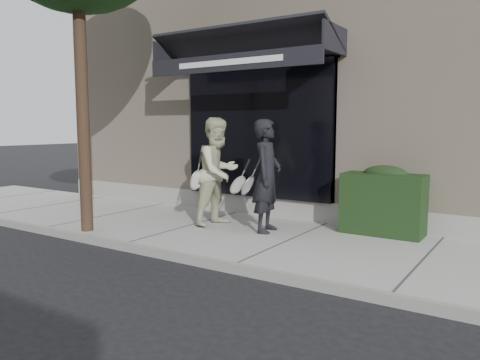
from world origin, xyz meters
The scene contains 7 objects.
ground centered at (0.00, 0.00, 0.00)m, with size 80.00×80.00×0.00m, color black.
sidewalk centered at (0.00, 0.00, 0.06)m, with size 20.00×3.00×0.12m, color #A2A19C.
curb centered at (0.00, -1.55, 0.07)m, with size 20.00×0.10×0.14m, color gray.
building_facade centered at (-0.01, 4.96, 2.74)m, with size 14.30×8.04×5.64m.
hedge centered at (1.10, 1.25, 0.66)m, with size 1.30×0.70×1.14m.
pedestrian_front centered at (-0.60, 0.31, 1.07)m, with size 0.81×0.84×1.89m.
pedestrian_back centered at (-1.60, 0.32, 1.08)m, with size 0.86×1.03×1.93m.
Camera 1 is at (3.27, -6.43, 1.90)m, focal length 35.00 mm.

